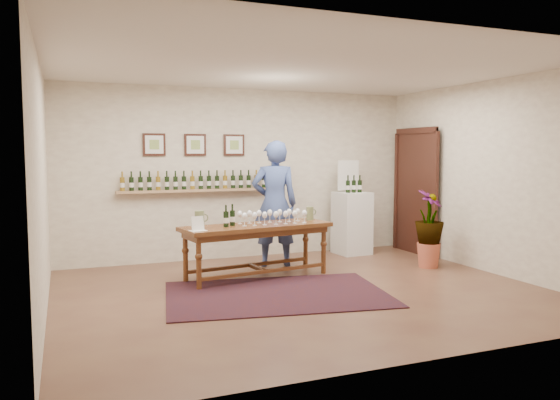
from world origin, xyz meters
name	(u,v)px	position (x,y,z in m)	size (l,w,h in m)	color
ground	(303,291)	(0.00, 0.00, 0.00)	(6.00, 6.00, 0.00)	#4F2D23
room_shell	(372,190)	(2.11, 1.86, 1.12)	(6.00, 6.00, 6.00)	#ECE4C9
rug	(277,294)	(-0.37, -0.02, 0.01)	(2.70, 1.80, 0.01)	#4B180D
tasting_table	(257,233)	(-0.29, 0.94, 0.64)	(2.20, 0.98, 0.75)	#4A2712
table_glasses	(272,217)	(-0.05, 0.98, 0.85)	(1.39, 0.32, 0.19)	white
table_bottles	(229,215)	(-0.70, 0.91, 0.91)	(0.29, 0.17, 0.31)	black
pitcher_left	(200,220)	(-1.13, 0.85, 0.87)	(0.15, 0.15, 0.23)	#667046
pitcher_right	(310,213)	(0.61, 1.13, 0.85)	(0.13, 0.13, 0.20)	#667046
menu_card	(198,223)	(-1.20, 0.66, 0.85)	(0.20, 0.15, 0.19)	white
display_pedestal	(352,223)	(1.84, 2.06, 0.54)	(0.54, 0.54, 1.07)	silver
pedestal_bottles	(354,183)	(1.83, 1.98, 1.23)	(0.31, 0.08, 0.31)	black
info_sign	(348,175)	(1.84, 2.20, 1.36)	(0.42, 0.02, 0.57)	white
potted_plant	(429,229)	(2.38, 0.62, 0.60)	(0.76, 0.76, 1.02)	#BB593E
person	(275,204)	(0.23, 1.62, 0.97)	(0.71, 0.46, 1.94)	#394C86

